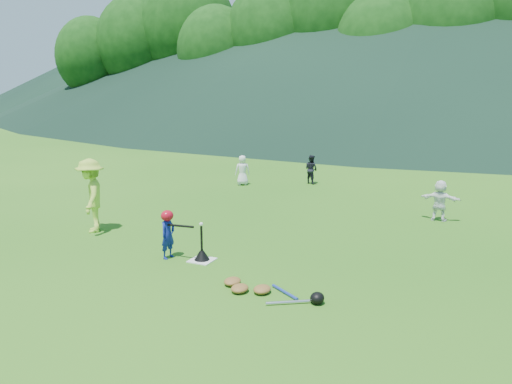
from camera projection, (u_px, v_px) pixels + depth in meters
ground at (202, 261)px, 9.72m from camera, size 120.00×120.00×0.00m
home_plate at (202, 260)px, 9.71m from camera, size 0.45×0.45×0.02m
baseball at (201, 224)px, 9.57m from camera, size 0.08×0.08×0.08m
batter_child at (168, 235)px, 9.78m from camera, size 0.27×0.37×0.94m
adult_coach at (91, 196)px, 11.55m from camera, size 1.19×1.27×1.72m
fielder_a at (242, 170)px, 17.31m from camera, size 0.61×0.55×1.04m
fielder_b at (311, 169)px, 17.58m from camera, size 0.60×0.54×1.02m
fielder_d at (440, 200)px, 12.57m from camera, size 0.99×0.38×1.05m
batting_tee at (202, 254)px, 9.69m from camera, size 0.30×0.30×0.68m
batter_gear at (168, 216)px, 9.69m from camera, size 0.73×0.26×0.30m
equipment_pile at (262, 289)px, 8.15m from camera, size 1.80×0.77×0.19m
outfield_fence at (411, 127)px, 34.44m from camera, size 70.07×0.08×1.33m
tree_line at (431, 23)px, 38.02m from camera, size 70.04×11.40×14.82m
distant_hills at (416, 17)px, 82.50m from camera, size 155.00×140.00×32.00m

